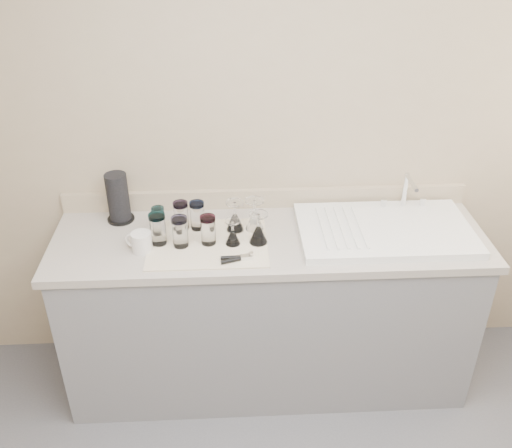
{
  "coord_description": "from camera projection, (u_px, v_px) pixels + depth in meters",
  "views": [
    {
      "loc": [
        -0.18,
        -1.08,
        2.35
      ],
      "look_at": [
        -0.07,
        1.15,
        1.0
      ],
      "focal_mm": 40.0,
      "sensor_mm": 36.0,
      "label": 1
    }
  ],
  "objects": [
    {
      "name": "goblet_back_right",
      "position": [
        254.0,
        219.0,
        2.72
      ],
      "size": [
        0.09,
        0.09,
        0.16
      ],
      "color": "white",
      "rests_on": "dish_towel"
    },
    {
      "name": "goblet_front_right",
      "position": [
        258.0,
        233.0,
        2.62
      ],
      "size": [
        0.09,
        0.09,
        0.15
      ],
      "color": "white",
      "rests_on": "dish_towel"
    },
    {
      "name": "tumbler_lavender",
      "position": [
        208.0,
        230.0,
        2.6
      ],
      "size": [
        0.07,
        0.07,
        0.14
      ],
      "color": "white",
      "rests_on": "dish_towel"
    },
    {
      "name": "tumbler_purple",
      "position": [
        197.0,
        215.0,
        2.72
      ],
      "size": [
        0.07,
        0.07,
        0.14
      ],
      "color": "white",
      "rests_on": "dish_towel"
    },
    {
      "name": "tumbler_magenta",
      "position": [
        158.0,
        229.0,
        2.6
      ],
      "size": [
        0.08,
        0.08,
        0.15
      ],
      "color": "white",
      "rests_on": "dish_towel"
    },
    {
      "name": "sink_unit",
      "position": [
        385.0,
        229.0,
        2.72
      ],
      "size": [
        0.82,
        0.5,
        0.22
      ],
      "color": "white",
      "rests_on": "counter_unit"
    },
    {
      "name": "tumbler_teal",
      "position": [
        159.0,
        219.0,
        2.7
      ],
      "size": [
        0.06,
        0.06,
        0.12
      ],
      "color": "white",
      "rests_on": "dish_towel"
    },
    {
      "name": "white_mug",
      "position": [
        141.0,
        242.0,
        2.57
      ],
      "size": [
        0.14,
        0.12,
        0.09
      ],
      "color": "silver",
      "rests_on": "counter_unit"
    },
    {
      "name": "dish_towel",
      "position": [
        208.0,
        243.0,
        2.65
      ],
      "size": [
        0.55,
        0.42,
        0.01
      ],
      "primitive_type": "cube",
      "color": "white",
      "rests_on": "counter_unit"
    },
    {
      "name": "room_envelope",
      "position": [
        310.0,
        274.0,
        1.34
      ],
      "size": [
        3.54,
        3.5,
        2.52
      ],
      "color": "#4E4D52",
      "rests_on": "ground"
    },
    {
      "name": "goblet_back_left",
      "position": [
        235.0,
        220.0,
        2.72
      ],
      "size": [
        0.08,
        0.08,
        0.15
      ],
      "color": "white",
      "rests_on": "dish_towel"
    },
    {
      "name": "tumbler_blue",
      "position": [
        180.0,
        232.0,
        2.58
      ],
      "size": [
        0.07,
        0.07,
        0.15
      ],
      "color": "white",
      "rests_on": "dish_towel"
    },
    {
      "name": "counter_unit",
      "position": [
        269.0,
        310.0,
        2.94
      ],
      "size": [
        2.06,
        0.62,
        0.9
      ],
      "color": "slate",
      "rests_on": "ground"
    },
    {
      "name": "goblet_front_left",
      "position": [
        233.0,
        236.0,
        2.61
      ],
      "size": [
        0.07,
        0.07,
        0.12
      ],
      "color": "white",
      "rests_on": "dish_towel"
    },
    {
      "name": "can_opener",
      "position": [
        237.0,
        258.0,
        2.52
      ],
      "size": [
        0.15,
        0.07,
        0.02
      ],
      "color": "silver",
      "rests_on": "dish_towel"
    },
    {
      "name": "paper_towel_roll",
      "position": [
        118.0,
        198.0,
        2.77
      ],
      "size": [
        0.13,
        0.13,
        0.25
      ],
      "color": "black",
      "rests_on": "counter_unit"
    },
    {
      "name": "tumbler_cyan",
      "position": [
        181.0,
        215.0,
        2.71
      ],
      "size": [
        0.07,
        0.07,
        0.14
      ],
      "color": "white",
      "rests_on": "dish_towel"
    }
  ]
}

